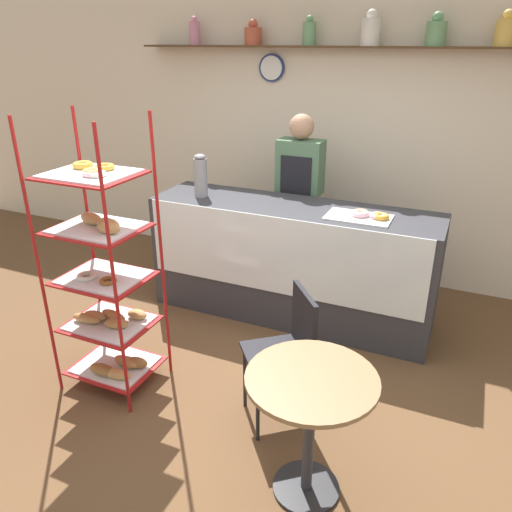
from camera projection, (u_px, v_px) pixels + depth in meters
ground_plane at (233, 388)px, 3.55m from camera, size 14.00×14.00×0.00m
back_wall at (334, 139)px, 4.91m from camera, size 10.00×0.30×2.70m
display_counter at (291, 262)px, 4.31m from camera, size 2.43×0.65×1.02m
pastry_rack at (106, 283)px, 3.31m from camera, size 0.62×0.51×1.89m
person_worker at (299, 198)px, 4.59m from camera, size 0.41×0.23×1.69m
cafe_table at (310, 408)px, 2.53m from camera, size 0.67×0.67×0.75m
cafe_chair at (289, 343)px, 3.07m from camera, size 0.53×0.53×0.90m
coffee_carafe at (201, 176)px, 4.29m from camera, size 0.12×0.12×0.37m
donut_tray_counter at (365, 216)px, 3.82m from camera, size 0.49×0.30×0.05m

